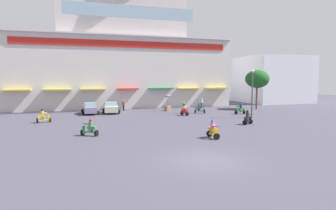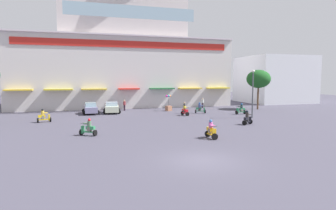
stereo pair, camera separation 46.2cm
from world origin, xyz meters
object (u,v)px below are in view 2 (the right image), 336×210
object	(u,v)px
scooter_rider_0	(185,111)
scooter_rider_3	(200,109)
plaza_tree_1	(258,79)
pedestrian_2	(203,102)
parked_car_0	(91,108)
scooter_rider_7	(247,119)
streetlamp_near	(253,90)
scooter_rider_4	(241,110)
scooter_rider_2	(211,131)
scooter_rider_6	(44,117)
pedestrian_1	(124,105)
scooter_rider_1	(88,128)
pedestrian_0	(185,107)
parked_car_1	(112,108)
balloon_vendor_cart	(169,105)

from	to	relation	value
scooter_rider_0	scooter_rider_3	xyz separation A→B (m)	(2.85, 1.61, 0.00)
plaza_tree_1	pedestrian_2	distance (m)	9.57
parked_car_0	scooter_rider_7	distance (m)	21.21
pedestrian_2	streetlamp_near	xyz separation A→B (m)	(1.13, -12.88, 2.59)
scooter_rider_0	pedestrian_2	world-z (taller)	pedestrian_2
scooter_rider_4	streetlamp_near	distance (m)	4.68
scooter_rider_2	scooter_rider_3	size ratio (longest dim) A/B	0.98
plaza_tree_1	parked_car_0	xyz separation A→B (m)	(-25.54, 1.37, -4.00)
scooter_rider_7	pedestrian_2	bearing A→B (deg)	82.65
scooter_rider_7	scooter_rider_3	bearing A→B (deg)	95.40
plaza_tree_1	scooter_rider_0	xyz separation A→B (m)	(-13.61, -3.89, -4.15)
scooter_rider_6	scooter_rider_2	bearing A→B (deg)	-42.14
scooter_rider_2	pedestrian_2	size ratio (longest dim) A/B	0.95
scooter_rider_4	pedestrian_2	world-z (taller)	pedestrian_2
scooter_rider_2	parked_car_0	bearing A→B (deg)	115.23
plaza_tree_1	scooter_rider_2	xyz separation A→B (m)	(-16.37, -18.08, -4.14)
scooter_rider_3	scooter_rider_7	distance (m)	10.56
parked_car_0	scooter_rider_3	size ratio (longest dim) A/B	2.73
pedestrian_1	scooter_rider_7	bearing A→B (deg)	-57.45
scooter_rider_1	pedestrian_2	distance (m)	26.15
scooter_rider_3	scooter_rider_4	world-z (taller)	scooter_rider_3
pedestrian_1	pedestrian_2	size ratio (longest dim) A/B	1.01
scooter_rider_0	pedestrian_2	distance (m)	10.29
scooter_rider_2	scooter_rider_6	distance (m)	19.26
scooter_rider_2	streetlamp_near	bearing A→B (deg)	44.03
scooter_rider_7	pedestrian_0	size ratio (longest dim) A/B	0.95
parked_car_1	scooter_rider_6	distance (m)	10.28
parked_car_1	scooter_rider_1	size ratio (longest dim) A/B	2.62
scooter_rider_4	scooter_rider_0	bearing A→B (deg)	173.28
parked_car_0	scooter_rider_4	size ratio (longest dim) A/B	2.80
scooter_rider_7	pedestrian_0	xyz separation A→B (m)	(-3.14, 11.04, 0.31)
scooter_rider_3	streetlamp_near	xyz separation A→B (m)	(4.34, -6.17, 2.87)
scooter_rider_0	pedestrian_1	bearing A→B (deg)	131.04
scooter_rider_7	pedestrian_1	size ratio (longest dim) A/B	0.96
pedestrian_1	parked_car_0	bearing A→B (deg)	-151.92
balloon_vendor_cart	scooter_rider_1	bearing A→B (deg)	-126.35
scooter_rider_0	scooter_rider_4	world-z (taller)	scooter_rider_4
scooter_rider_1	scooter_rider_6	bearing A→B (deg)	117.62
parked_car_1	scooter_rider_3	bearing A→B (deg)	-16.75
scooter_rider_0	scooter_rider_3	bearing A→B (deg)	29.42
scooter_rider_7	pedestrian_0	world-z (taller)	pedestrian_0
pedestrian_1	scooter_rider_2	bearing A→B (deg)	-79.38
scooter_rider_2	pedestrian_1	bearing A→B (deg)	100.62
pedestrian_2	balloon_vendor_cart	xyz separation A→B (m)	(-6.65, -2.61, 0.05)
scooter_rider_2	pedestrian_0	bearing A→B (deg)	78.00
scooter_rider_4	scooter_rider_7	world-z (taller)	scooter_rider_7
parked_car_0	scooter_rider_3	xyz separation A→B (m)	(14.78, -3.66, -0.16)
scooter_rider_1	scooter_rider_7	size ratio (longest dim) A/B	0.99
pedestrian_2	scooter_rider_3	bearing A→B (deg)	-115.61
scooter_rider_2	balloon_vendor_cart	bearing A→B (deg)	83.74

